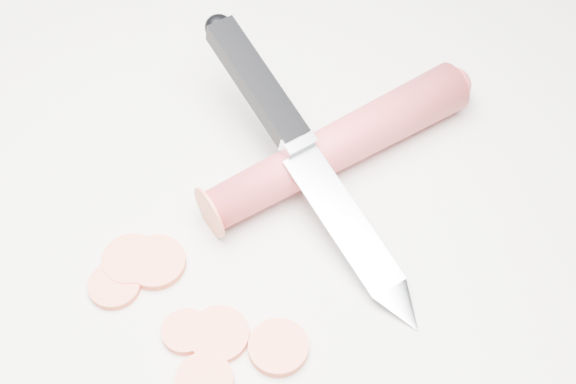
% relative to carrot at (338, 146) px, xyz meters
% --- Properties ---
extents(ground, '(2.40, 2.40, 0.00)m').
position_rel_carrot_xyz_m(ground, '(-0.06, -0.09, -0.02)').
color(ground, silver).
rests_on(ground, ground).
extents(carrot, '(0.15, 0.19, 0.03)m').
position_rel_carrot_xyz_m(carrot, '(0.00, 0.00, 0.00)').
color(carrot, '#BF363A').
rests_on(carrot, ground).
extents(carrot_slice_0, '(0.04, 0.04, 0.01)m').
position_rel_carrot_xyz_m(carrot_slice_0, '(-0.10, -0.13, -0.02)').
color(carrot_slice_0, '#E86641').
rests_on(carrot_slice_0, ground).
extents(carrot_slice_1, '(0.03, 0.03, 0.01)m').
position_rel_carrot_xyz_m(carrot_slice_1, '(-0.10, -0.15, -0.02)').
color(carrot_slice_1, '#E86641').
rests_on(carrot_slice_1, ground).
extents(carrot_slice_2, '(0.04, 0.04, 0.01)m').
position_rel_carrot_xyz_m(carrot_slice_2, '(-0.03, -0.16, -0.02)').
color(carrot_slice_2, '#E86641').
rests_on(carrot_slice_2, ground).
extents(carrot_slice_3, '(0.04, 0.04, 0.01)m').
position_rel_carrot_xyz_m(carrot_slice_3, '(-0.02, -0.19, -0.02)').
color(carrot_slice_3, '#E86641').
rests_on(carrot_slice_3, ground).
extents(carrot_slice_4, '(0.04, 0.04, 0.01)m').
position_rel_carrot_xyz_m(carrot_slice_4, '(0.01, -0.15, -0.02)').
color(carrot_slice_4, '#E86641').
rests_on(carrot_slice_4, ground).
extents(carrot_slice_5, '(0.04, 0.04, 0.01)m').
position_rel_carrot_xyz_m(carrot_slice_5, '(-0.09, -0.12, -0.02)').
color(carrot_slice_5, '#E86641').
rests_on(carrot_slice_5, ground).
extents(carrot_slice_6, '(0.03, 0.03, 0.01)m').
position_rel_carrot_xyz_m(carrot_slice_6, '(-0.05, -0.16, -0.02)').
color(carrot_slice_6, '#E86641').
rests_on(carrot_slice_6, ground).
extents(kitchen_knife, '(0.22, 0.18, 0.08)m').
position_rel_carrot_xyz_m(kitchen_knife, '(-0.01, -0.03, 0.02)').
color(kitchen_knife, silver).
rests_on(kitchen_knife, ground).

